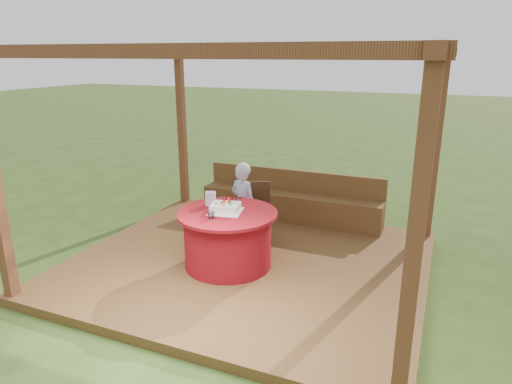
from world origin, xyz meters
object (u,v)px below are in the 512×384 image
elderly_woman (243,202)px  table (228,238)px  bench (291,204)px  chair (257,208)px  birthday_cake (225,208)px  drinking_glass (211,215)px  gift_bag (211,199)px

elderly_woman → table: bearing=-79.5°
bench → chair: (-0.21, -0.95, 0.19)m
table → birthday_cake: birthday_cake is taller
birthday_cake → drinking_glass: size_ratio=4.75×
elderly_woman → gift_bag: size_ratio=6.44×
table → drinking_glass: (-0.07, -0.29, 0.41)m
birthday_cake → table: bearing=2.5°
birthday_cake → gift_bag: size_ratio=2.56×
table → chair: chair is taller
table → gift_bag: size_ratio=6.93×
bench → chair: size_ratio=3.56×
bench → drinking_glass: 2.32m
bench → elderly_woman: bearing=-106.3°
bench → drinking_glass: (-0.26, -2.25, 0.51)m
table → birthday_cake: size_ratio=2.71×
gift_bag → bench: bearing=53.8°
chair → birthday_cake: bearing=-89.9°
bench → drinking_glass: size_ratio=30.38×
elderly_woman → gift_bag: bearing=-104.4°
table → drinking_glass: 0.51m
bench → elderly_woman: (-0.34, -1.14, 0.34)m
bench → table: bearing=-95.4°
table → elderly_woman: (-0.15, 0.81, 0.23)m
chair → birthday_cake: 1.06m
chair → drinking_glass: 1.34m
chair → drinking_glass: chair is taller
elderly_woman → gift_bag: elderly_woman is taller
table → birthday_cake: bearing=-177.5°
table → chair: bearing=91.5°
chair → gift_bag: 0.98m
elderly_woman → gift_bag: (-0.17, -0.66, 0.22)m
birthday_cake → drinking_glass: 0.30m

